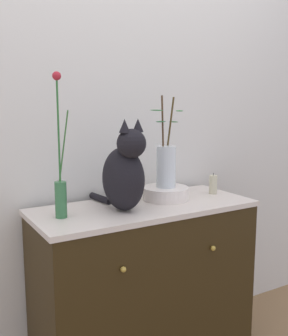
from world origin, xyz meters
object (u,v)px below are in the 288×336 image
sideboard (144,288)px  vase_glass_clear (166,164)px  candle_pillar (213,185)px  vase_slim_green (61,183)px  bowl_porcelain (166,193)px  cat_sitting (124,173)px

sideboard → vase_glass_clear: bearing=14.8°
sideboard → candle_pillar: (0.44, 0.02, 0.47)m
sideboard → vase_slim_green: (-0.41, -0.00, 0.57)m
sideboard → vase_slim_green: bearing=-179.7°
vase_slim_green → candle_pillar: bearing=1.3°
bowl_porcelain → candle_pillar: 0.29m
vase_glass_clear → bowl_porcelain: bearing=-161.5°
cat_sitting → vase_slim_green: 0.29m
vase_glass_clear → cat_sitting: bearing=-164.2°
sideboard → candle_pillar: 0.65m
sideboard → bowl_porcelain: (0.15, 0.04, 0.46)m
cat_sitting → candle_pillar: bearing=5.6°
sideboard → cat_sitting: bearing=-163.0°
bowl_porcelain → vase_glass_clear: vase_glass_clear is taller
cat_sitting → vase_glass_clear: bearing=15.8°
bowl_porcelain → vase_glass_clear: 0.15m
sideboard → vase_glass_clear: size_ratio=2.36×
candle_pillar → vase_glass_clear: bearing=175.5°
sideboard → candle_pillar: bearing=2.3°
candle_pillar → sideboard: bearing=-177.7°
cat_sitting → vase_glass_clear: size_ratio=0.92×
cat_sitting → bowl_porcelain: size_ratio=1.81×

